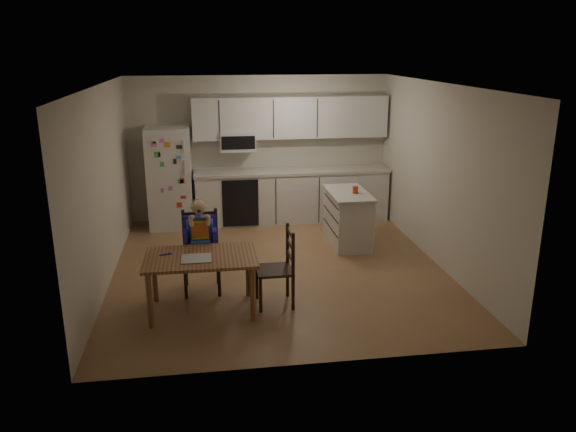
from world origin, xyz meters
The scene contains 10 objects.
room centered at (0.00, 0.48, 1.25)m, with size 4.52×5.01×2.51m.
refrigerator centered at (-1.55, 2.15, 0.85)m, with size 0.72×0.70×1.70m, color silver.
kitchen_run centered at (0.50, 2.24, 0.88)m, with size 3.37×0.62×2.15m.
kitchen_island centered at (1.20, 0.86, 0.42)m, with size 0.59×1.12×0.83m.
red_cup centered at (1.28, 0.77, 0.88)m, with size 0.09×0.09×0.11m, color red.
dining_table centered at (-1.05, -1.18, 0.59)m, with size 1.27×0.82×0.68m.
napkin centered at (-1.09, -1.27, 0.69)m, with size 0.34×0.29×0.01m, color #B4B4B9.
toddler_spoon centered at (-1.46, -1.09, 0.69)m, with size 0.02×0.02×0.12m, color #2E22C5.
chair_booster centered at (-1.05, -0.56, 0.72)m, with size 0.45×0.45×1.20m.
chair_side centered at (-0.10, -1.13, 0.54)m, with size 0.43×0.43×0.95m.
Camera 1 is at (-0.94, -7.23, 2.96)m, focal length 35.00 mm.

